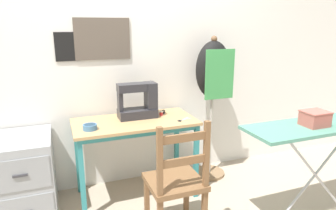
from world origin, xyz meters
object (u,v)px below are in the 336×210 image
object	(u,v)px
filing_cabinet	(26,177)
fabric_bowl	(90,127)
storage_box	(315,118)
wooden_chair	(176,182)
scissors	(182,120)
thread_spool_near_machine	(161,114)
dress_form	(213,77)
sewing_machine	(140,101)
ironing_board	(322,129)
thread_spool_mid_table	(164,112)

from	to	relation	value
filing_cabinet	fabric_bowl	bearing A→B (deg)	-13.86
storage_box	wooden_chair	bearing A→B (deg)	166.31
scissors	thread_spool_near_machine	distance (m)	0.24
scissors	dress_form	bearing A→B (deg)	29.57
sewing_machine	ironing_board	distance (m)	1.50
scissors	filing_cabinet	size ratio (longest dim) A/B	0.22
ironing_board	storage_box	bearing A→B (deg)	-169.92
wooden_chair	sewing_machine	bearing A→B (deg)	95.01
storage_box	ironing_board	bearing A→B (deg)	10.08
scissors	thread_spool_near_machine	bearing A→B (deg)	123.47
thread_spool_near_machine	storage_box	distance (m)	1.29
thread_spool_mid_table	filing_cabinet	world-z (taller)	thread_spool_mid_table
sewing_machine	filing_cabinet	xyz separation A→B (m)	(-0.99, -0.06, -0.53)
scissors	dress_form	size ratio (longest dim) A/B	0.10
fabric_bowl	wooden_chair	world-z (taller)	wooden_chair
filing_cabinet	thread_spool_mid_table	bearing A→B (deg)	4.08
dress_form	storage_box	world-z (taller)	dress_form
thread_spool_near_machine	wooden_chair	distance (m)	0.78
fabric_bowl	thread_spool_near_machine	world-z (taller)	fabric_bowl
fabric_bowl	storage_box	size ratio (longest dim) A/B	0.62
fabric_bowl	ironing_board	xyz separation A→B (m)	(1.63, -0.76, 0.03)
wooden_chair	dress_form	world-z (taller)	dress_form
sewing_machine	wooden_chair	bearing A→B (deg)	-84.99
fabric_bowl	wooden_chair	bearing A→B (deg)	-45.37
wooden_chair	ironing_board	xyz separation A→B (m)	(1.09, -0.22, 0.35)
thread_spool_near_machine	wooden_chair	size ratio (longest dim) A/B	0.04
fabric_bowl	scissors	distance (m)	0.80
thread_spool_mid_table	wooden_chair	world-z (taller)	wooden_chair
thread_spool_near_machine	dress_form	bearing A→B (deg)	4.67
wooden_chair	ironing_board	bearing A→B (deg)	-11.57
thread_spool_mid_table	wooden_chair	bearing A→B (deg)	-103.16
wooden_chair	dress_form	xyz separation A→B (m)	(0.69, 0.75, 0.62)
ironing_board	sewing_machine	bearing A→B (deg)	140.53
scissors	thread_spool_mid_table	distance (m)	0.27
scissors	wooden_chair	distance (m)	0.64
wooden_chair	scissors	bearing A→B (deg)	62.64
fabric_bowl	filing_cabinet	xyz separation A→B (m)	(-0.53, 0.13, -0.41)
filing_cabinet	ironing_board	distance (m)	2.37
thread_spool_near_machine	dress_form	distance (m)	0.64
scissors	wooden_chair	size ratio (longest dim) A/B	0.16
fabric_bowl	wooden_chair	size ratio (longest dim) A/B	0.12
fabric_bowl	filing_cabinet	distance (m)	0.68
fabric_bowl	thread_spool_near_machine	bearing A→B (deg)	13.78
fabric_bowl	filing_cabinet	bearing A→B (deg)	166.14
storage_box	sewing_machine	bearing A→B (deg)	137.43
wooden_chair	filing_cabinet	bearing A→B (deg)	147.68
ironing_board	dress_form	bearing A→B (deg)	112.61
sewing_machine	storage_box	world-z (taller)	sewing_machine
storage_box	fabric_bowl	bearing A→B (deg)	152.87
wooden_chair	ironing_board	world-z (taller)	wooden_chair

